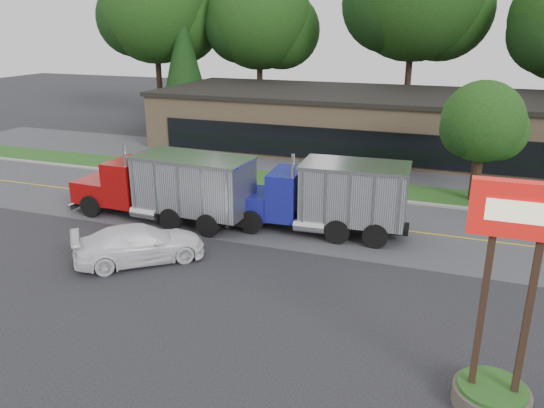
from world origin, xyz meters
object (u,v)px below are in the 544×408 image
Objects in this scene: bilo_sign at (501,337)px; dump_truck_blue at (330,196)px; dump_truck_red at (171,185)px; rally_car at (140,244)px.

dump_truck_blue is (-6.80, 10.08, -0.22)m from bilo_sign.
dump_truck_red is at bearing 5.10° from dump_truck_blue.
dump_truck_red is 7.70m from dump_truck_blue.
dump_truck_red is at bearing 148.07° from bilo_sign.
bilo_sign is at bearing 120.97° from dump_truck_blue.
dump_truck_red is (-14.42, 8.99, -0.21)m from bilo_sign.
rally_car is at bearing 161.54° from bilo_sign.
rally_car is at bearing 107.45° from dump_truck_red.
dump_truck_blue reaches higher than rally_car.
bilo_sign is 16.99m from dump_truck_red.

